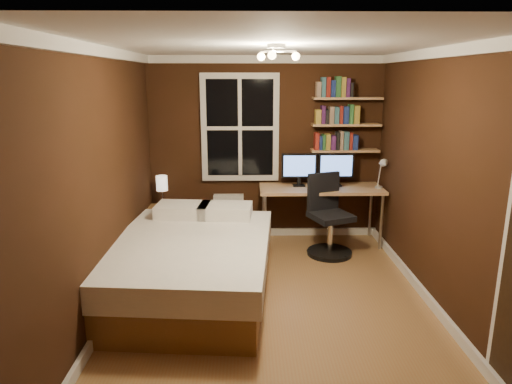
{
  "coord_description": "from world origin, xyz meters",
  "views": [
    {
      "loc": [
        -0.25,
        -4.17,
        2.23
      ],
      "look_at": [
        -0.16,
        0.45,
        1.06
      ],
      "focal_mm": 32.0,
      "sensor_mm": 36.0,
      "label": 1
    }
  ],
  "objects_px": {
    "bed": "(192,265)",
    "bedside_lamp": "(162,192)",
    "radiator": "(229,216)",
    "desk": "(321,192)",
    "desk_lamp": "(381,173)",
    "monitor_right": "(336,170)",
    "monitor_left": "(299,170)",
    "nightstand": "(164,225)",
    "office_chair": "(328,224)"
  },
  "relations": [
    {
      "from": "bed",
      "to": "bedside_lamp",
      "type": "distance_m",
      "value": 1.68
    },
    {
      "from": "bed",
      "to": "radiator",
      "type": "xyz_separation_m",
      "value": [
        0.32,
        1.71,
        -0.01
      ]
    },
    {
      "from": "desk",
      "to": "radiator",
      "type": "bearing_deg",
      "value": 170.24
    },
    {
      "from": "radiator",
      "to": "desk_lamp",
      "type": "xyz_separation_m",
      "value": [
        2.02,
        -0.34,
        0.69
      ]
    },
    {
      "from": "radiator",
      "to": "desk",
      "type": "relative_size",
      "value": 0.38
    },
    {
      "from": "bedside_lamp",
      "to": "desk",
      "type": "xyz_separation_m",
      "value": [
        2.14,
        -0.04,
        -0.0
      ]
    },
    {
      "from": "desk",
      "to": "desk_lamp",
      "type": "height_order",
      "value": "desk_lamp"
    },
    {
      "from": "bed",
      "to": "monitor_right",
      "type": "relative_size",
      "value": 4.9
    },
    {
      "from": "radiator",
      "to": "monitor_left",
      "type": "xyz_separation_m",
      "value": [
        0.97,
        -0.13,
        0.69
      ]
    },
    {
      "from": "nightstand",
      "to": "bed",
      "type": "bearing_deg",
      "value": -75.25
    },
    {
      "from": "monitor_left",
      "to": "desk_lamp",
      "type": "relative_size",
      "value": 1.08
    },
    {
      "from": "desk",
      "to": "monitor_right",
      "type": "height_order",
      "value": "monitor_right"
    },
    {
      "from": "bed",
      "to": "monitor_right",
      "type": "height_order",
      "value": "monitor_right"
    },
    {
      "from": "monitor_left",
      "to": "office_chair",
      "type": "relative_size",
      "value": 0.46
    },
    {
      "from": "desk_lamp",
      "to": "bed",
      "type": "bearing_deg",
      "value": -149.68
    },
    {
      "from": "nightstand",
      "to": "radiator",
      "type": "height_order",
      "value": "radiator"
    },
    {
      "from": "nightstand",
      "to": "radiator",
      "type": "bearing_deg",
      "value": 6.02
    },
    {
      "from": "radiator",
      "to": "monitor_left",
      "type": "height_order",
      "value": "monitor_left"
    },
    {
      "from": "bedside_lamp",
      "to": "monitor_right",
      "type": "height_order",
      "value": "monitor_right"
    },
    {
      "from": "bedside_lamp",
      "to": "desk_lamp",
      "type": "distance_m",
      "value": 2.93
    },
    {
      "from": "desk_lamp",
      "to": "nightstand",
      "type": "bearing_deg",
      "value": 176.77
    },
    {
      "from": "office_chair",
      "to": "desk",
      "type": "bearing_deg",
      "value": 74.77
    },
    {
      "from": "nightstand",
      "to": "monitor_right",
      "type": "xyz_separation_m",
      "value": [
        2.35,
        0.04,
        0.75
      ]
    },
    {
      "from": "monitor_left",
      "to": "desk_lamp",
      "type": "distance_m",
      "value": 1.08
    },
    {
      "from": "bedside_lamp",
      "to": "office_chair",
      "type": "distance_m",
      "value": 2.25
    },
    {
      "from": "desk_lamp",
      "to": "desk",
      "type": "bearing_deg",
      "value": 170.72
    },
    {
      "from": "nightstand",
      "to": "monitor_left",
      "type": "xyz_separation_m",
      "value": [
        1.85,
        0.04,
        0.75
      ]
    },
    {
      "from": "desk_lamp",
      "to": "bedside_lamp",
      "type": "bearing_deg",
      "value": 176.77
    },
    {
      "from": "radiator",
      "to": "nightstand",
      "type": "bearing_deg",
      "value": -168.65
    },
    {
      "from": "bed",
      "to": "monitor_left",
      "type": "relative_size",
      "value": 4.9
    },
    {
      "from": "monitor_left",
      "to": "office_chair",
      "type": "bearing_deg",
      "value": -55.25
    },
    {
      "from": "desk",
      "to": "bed",
      "type": "bearing_deg",
      "value": -136.56
    },
    {
      "from": "bedside_lamp",
      "to": "monitor_left",
      "type": "height_order",
      "value": "monitor_left"
    },
    {
      "from": "bedside_lamp",
      "to": "monitor_left",
      "type": "distance_m",
      "value": 1.87
    },
    {
      "from": "nightstand",
      "to": "office_chair",
      "type": "bearing_deg",
      "value": -16.72
    },
    {
      "from": "monitor_left",
      "to": "desk_lamp",
      "type": "bearing_deg",
      "value": -11.11
    },
    {
      "from": "monitor_left",
      "to": "monitor_right",
      "type": "height_order",
      "value": "same"
    },
    {
      "from": "bedside_lamp",
      "to": "nightstand",
      "type": "bearing_deg",
      "value": 90.0
    },
    {
      "from": "monitor_right",
      "to": "bed",
      "type": "bearing_deg",
      "value": -138.54
    },
    {
      "from": "office_chair",
      "to": "bed",
      "type": "bearing_deg",
      "value": -167.56
    },
    {
      "from": "bedside_lamp",
      "to": "radiator",
      "type": "xyz_separation_m",
      "value": [
        0.88,
        0.18,
        -0.41
      ]
    },
    {
      "from": "bed",
      "to": "desk",
      "type": "xyz_separation_m",
      "value": [
        1.58,
        1.5,
        0.4
      ]
    },
    {
      "from": "monitor_left",
      "to": "monitor_right",
      "type": "relative_size",
      "value": 1.0
    },
    {
      "from": "radiator",
      "to": "office_chair",
      "type": "height_order",
      "value": "office_chair"
    },
    {
      "from": "radiator",
      "to": "bedside_lamp",
      "type": "bearing_deg",
      "value": -168.65
    },
    {
      "from": "desk",
      "to": "desk_lamp",
      "type": "bearing_deg",
      "value": -9.28
    },
    {
      "from": "bedside_lamp",
      "to": "monitor_right",
      "type": "distance_m",
      "value": 2.37
    },
    {
      "from": "monitor_right",
      "to": "office_chair",
      "type": "relative_size",
      "value": 0.46
    },
    {
      "from": "bed",
      "to": "desk",
      "type": "bearing_deg",
      "value": 48.23
    },
    {
      "from": "radiator",
      "to": "office_chair",
      "type": "xyz_separation_m",
      "value": [
        1.3,
        -0.62,
        0.09
      ]
    }
  ]
}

